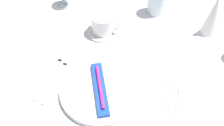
{
  "coord_description": "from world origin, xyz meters",
  "views": [
    {
      "loc": [
        0.2,
        -0.75,
        1.49
      ],
      "look_at": [
        0.0,
        -0.12,
        0.76
      ],
      "focal_mm": 45.47,
      "sensor_mm": 36.0,
      "label": 1
    }
  ],
  "objects_px": {
    "spoon_soup": "(162,98)",
    "drink_tumbler": "(156,2)",
    "coffee_cup_left": "(103,23)",
    "spoon_dessert": "(170,97)",
    "spoon_tea": "(179,104)",
    "dinner_knife": "(149,100)",
    "napkin_folded": "(213,15)",
    "toothbrush_package": "(101,88)",
    "fork_outer": "(58,77)",
    "dinner_plate": "(101,91)",
    "fork_inner": "(52,73)"
  },
  "relations": [
    {
      "from": "dinner_knife",
      "to": "spoon_soup",
      "type": "relative_size",
      "value": 1.02
    },
    {
      "from": "spoon_soup",
      "to": "drink_tumbler",
      "type": "xyz_separation_m",
      "value": [
        -0.11,
        0.44,
        0.05
      ]
    },
    {
      "from": "toothbrush_package",
      "to": "fork_outer",
      "type": "height_order",
      "value": "toothbrush_package"
    },
    {
      "from": "dinner_plate",
      "to": "spoon_soup",
      "type": "relative_size",
      "value": 1.26
    },
    {
      "from": "napkin_folded",
      "to": "spoon_soup",
      "type": "bearing_deg",
      "value": -106.95
    },
    {
      "from": "dinner_plate",
      "to": "spoon_dessert",
      "type": "xyz_separation_m",
      "value": [
        0.22,
        0.05,
        -0.01
      ]
    },
    {
      "from": "coffee_cup_left",
      "to": "spoon_dessert",
      "type": "bearing_deg",
      "value": -37.09
    },
    {
      "from": "fork_inner",
      "to": "drink_tumbler",
      "type": "distance_m",
      "value": 0.53
    },
    {
      "from": "dinner_knife",
      "to": "coffee_cup_left",
      "type": "xyz_separation_m",
      "value": [
        -0.24,
        0.26,
        0.04
      ]
    },
    {
      "from": "spoon_soup",
      "to": "napkin_folded",
      "type": "distance_m",
      "value": 0.39
    },
    {
      "from": "spoon_dessert",
      "to": "spoon_tea",
      "type": "relative_size",
      "value": 1.04
    },
    {
      "from": "spoon_tea",
      "to": "spoon_dessert",
      "type": "bearing_deg",
      "value": 149.63
    },
    {
      "from": "fork_outer",
      "to": "dinner_knife",
      "type": "distance_m",
      "value": 0.32
    },
    {
      "from": "dinner_plate",
      "to": "spoon_dessert",
      "type": "height_order",
      "value": "dinner_plate"
    },
    {
      "from": "fork_outer",
      "to": "spoon_dessert",
      "type": "bearing_deg",
      "value": 5.09
    },
    {
      "from": "spoon_tea",
      "to": "coffee_cup_left",
      "type": "relative_size",
      "value": 1.89
    },
    {
      "from": "dinner_knife",
      "to": "spoon_soup",
      "type": "height_order",
      "value": "spoon_soup"
    },
    {
      "from": "fork_inner",
      "to": "drink_tumbler",
      "type": "xyz_separation_m",
      "value": [
        0.27,
        0.45,
        0.05
      ]
    },
    {
      "from": "toothbrush_package",
      "to": "fork_outer",
      "type": "distance_m",
      "value": 0.16
    },
    {
      "from": "dinner_plate",
      "to": "spoon_tea",
      "type": "xyz_separation_m",
      "value": [
        0.25,
        0.03,
        -0.01
      ]
    },
    {
      "from": "spoon_dessert",
      "to": "coffee_cup_left",
      "type": "bearing_deg",
      "value": 142.91
    },
    {
      "from": "toothbrush_package",
      "to": "drink_tumbler",
      "type": "relative_size",
      "value": 1.78
    },
    {
      "from": "spoon_soup",
      "to": "dinner_knife",
      "type": "bearing_deg",
      "value": -150.76
    },
    {
      "from": "dinner_plate",
      "to": "fork_outer",
      "type": "relative_size",
      "value": 1.22
    },
    {
      "from": "spoon_dessert",
      "to": "fork_outer",
      "type": "bearing_deg",
      "value": -174.91
    },
    {
      "from": "dinner_plate",
      "to": "spoon_tea",
      "type": "bearing_deg",
      "value": 7.62
    },
    {
      "from": "fork_inner",
      "to": "dinner_knife",
      "type": "xyz_separation_m",
      "value": [
        0.34,
        -0.01,
        0.0
      ]
    },
    {
      "from": "dinner_plate",
      "to": "dinner_knife",
      "type": "relative_size",
      "value": 1.23
    },
    {
      "from": "fork_outer",
      "to": "drink_tumbler",
      "type": "distance_m",
      "value": 0.52
    },
    {
      "from": "fork_inner",
      "to": "drink_tumbler",
      "type": "relative_size",
      "value": 1.93
    },
    {
      "from": "fork_inner",
      "to": "napkin_folded",
      "type": "relative_size",
      "value": 1.27
    },
    {
      "from": "fork_outer",
      "to": "napkin_folded",
      "type": "height_order",
      "value": "napkin_folded"
    },
    {
      "from": "coffee_cup_left",
      "to": "drink_tumbler",
      "type": "relative_size",
      "value": 0.98
    },
    {
      "from": "dinner_knife",
      "to": "drink_tumbler",
      "type": "height_order",
      "value": "drink_tumbler"
    },
    {
      "from": "spoon_soup",
      "to": "drink_tumbler",
      "type": "bearing_deg",
      "value": 104.57
    },
    {
      "from": "spoon_soup",
      "to": "spoon_dessert",
      "type": "relative_size",
      "value": 0.94
    },
    {
      "from": "toothbrush_package",
      "to": "fork_outer",
      "type": "bearing_deg",
      "value": 173.8
    },
    {
      "from": "spoon_tea",
      "to": "coffee_cup_left",
      "type": "bearing_deg",
      "value": 143.48
    },
    {
      "from": "fork_outer",
      "to": "coffee_cup_left",
      "type": "xyz_separation_m",
      "value": [
        0.07,
        0.27,
        0.04
      ]
    },
    {
      "from": "spoon_tea",
      "to": "drink_tumbler",
      "type": "relative_size",
      "value": 1.85
    },
    {
      "from": "dinner_plate",
      "to": "drink_tumbler",
      "type": "bearing_deg",
      "value": 80.44
    },
    {
      "from": "fork_outer",
      "to": "fork_inner",
      "type": "height_order",
      "value": "same"
    },
    {
      "from": "dinner_knife",
      "to": "drink_tumbler",
      "type": "bearing_deg",
      "value": 99.47
    },
    {
      "from": "dinner_plate",
      "to": "spoon_dessert",
      "type": "bearing_deg",
      "value": 13.2
    },
    {
      "from": "toothbrush_package",
      "to": "spoon_tea",
      "type": "distance_m",
      "value": 0.25
    },
    {
      "from": "napkin_folded",
      "to": "spoon_tea",
      "type": "bearing_deg",
      "value": -98.58
    },
    {
      "from": "dinner_plate",
      "to": "fork_inner",
      "type": "bearing_deg",
      "value": 172.18
    },
    {
      "from": "toothbrush_package",
      "to": "spoon_tea",
      "type": "xyz_separation_m",
      "value": [
        0.25,
        0.03,
        -0.02
      ]
    },
    {
      "from": "spoon_soup",
      "to": "spoon_tea",
      "type": "height_order",
      "value": "same"
    },
    {
      "from": "fork_inner",
      "to": "toothbrush_package",
      "type": "bearing_deg",
      "value": -7.82
    }
  ]
}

